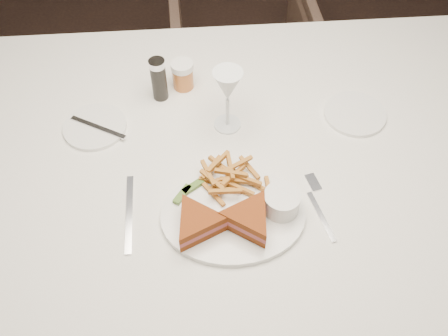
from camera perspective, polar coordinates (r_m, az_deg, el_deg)
ground at (r=1.95m, az=5.82°, el=-8.49°), size 5.00×5.00×0.00m
table at (r=1.51m, az=0.06°, el=-8.47°), size 1.72×1.25×0.75m
chair_far at (r=2.21m, az=2.05°, el=13.20°), size 0.66×0.63×0.61m
table_setting at (r=1.13m, az=0.36°, el=-0.35°), size 0.82×0.60×0.18m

